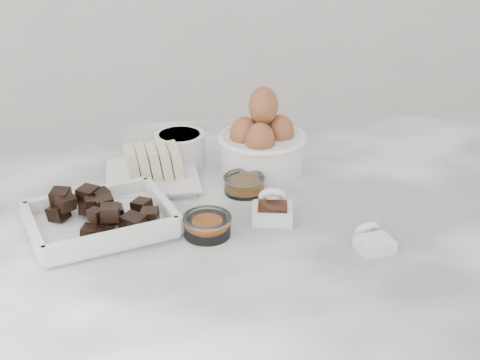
% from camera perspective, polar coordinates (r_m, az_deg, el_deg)
% --- Properties ---
extents(marble_slab, '(1.20, 0.80, 0.04)m').
position_cam_1_polar(marble_slab, '(1.03, -0.94, -3.78)').
color(marble_slab, white).
rests_on(marble_slab, cabinet).
extents(chocolate_dish, '(0.24, 0.21, 0.05)m').
position_cam_1_polar(chocolate_dish, '(0.98, -11.88, -3.05)').
color(chocolate_dish, white).
rests_on(chocolate_dish, marble_slab).
extents(butter_plate, '(0.16, 0.16, 0.06)m').
position_cam_1_polar(butter_plate, '(1.11, -7.69, 0.88)').
color(butter_plate, white).
rests_on(butter_plate, marble_slab).
extents(sugar_ramekin, '(0.09, 0.09, 0.05)m').
position_cam_1_polar(sugar_ramekin, '(1.18, -5.16, 2.85)').
color(sugar_ramekin, white).
rests_on(sugar_ramekin, marble_slab).
extents(egg_bowl, '(0.15, 0.15, 0.15)m').
position_cam_1_polar(egg_bowl, '(1.15, 1.88, 3.22)').
color(egg_bowl, white).
rests_on(egg_bowl, marble_slab).
extents(honey_bowl, '(0.07, 0.07, 0.03)m').
position_cam_1_polar(honey_bowl, '(1.07, 0.36, -0.33)').
color(honey_bowl, white).
rests_on(honey_bowl, marble_slab).
extents(zest_bowl, '(0.07, 0.07, 0.03)m').
position_cam_1_polar(zest_bowl, '(0.96, -2.82, -3.81)').
color(zest_bowl, white).
rests_on(zest_bowl, marble_slab).
extents(vanilla_spoon, '(0.07, 0.08, 0.05)m').
position_cam_1_polar(vanilla_spoon, '(1.00, 2.79, -2.48)').
color(vanilla_spoon, white).
rests_on(vanilla_spoon, marble_slab).
extents(salt_spoon, '(0.06, 0.07, 0.04)m').
position_cam_1_polar(salt_spoon, '(0.94, 11.28, -5.06)').
color(salt_spoon, white).
rests_on(salt_spoon, marble_slab).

